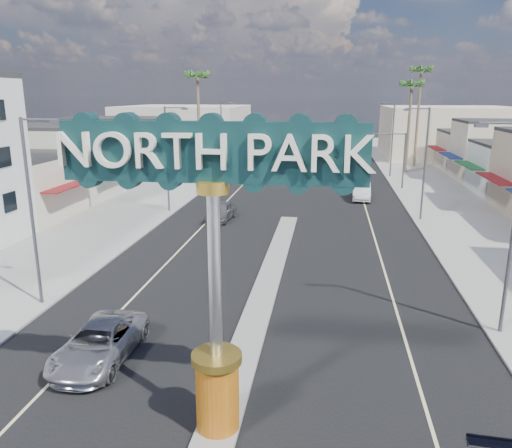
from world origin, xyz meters
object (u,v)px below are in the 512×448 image
(streetlight_r_mid, at_px, (423,158))
(streetlight_l_mid, at_px, (169,154))
(streetlight_l_near, at_px, (34,204))
(palm_left_far, at_px, (197,81))
(gateway_sign, at_px, (214,246))
(streetlight_l_far, at_px, (223,134))
(palm_right_mid, at_px, (412,89))
(traffic_signal_left, at_px, (219,147))
(traffic_signal_right, at_px, (387,149))
(streetlight_r_far, at_px, (391,136))
(suv_left, at_px, (99,343))
(streetlight_r_near, at_px, (510,219))
(palm_right_far, at_px, (421,76))
(car_parked_left, at_px, (221,211))
(car_parked_right, at_px, (362,191))

(streetlight_r_mid, bearing_deg, streetlight_l_mid, 180.00)
(streetlight_l_near, distance_m, palm_left_far, 40.59)
(gateway_sign, xyz_separation_m, streetlight_l_far, (-10.43, 50.02, -0.86))
(streetlight_l_near, distance_m, palm_right_mid, 51.92)
(traffic_signal_left, bearing_deg, streetlight_l_far, 98.86)
(traffic_signal_right, height_order, streetlight_r_far, streetlight_r_far)
(gateway_sign, height_order, suv_left, gateway_sign)
(streetlight_r_near, bearing_deg, gateway_sign, -142.45)
(streetlight_l_mid, relative_size, streetlight_r_near, 1.00)
(streetlight_l_near, distance_m, streetlight_r_far, 46.90)
(traffic_signal_left, distance_m, traffic_signal_right, 18.37)
(streetlight_l_near, relative_size, palm_right_far, 0.64)
(gateway_sign, bearing_deg, streetlight_r_mid, 69.58)
(streetlight_l_mid, bearing_deg, traffic_signal_right, 35.50)
(streetlight_l_near, height_order, palm_right_mid, palm_right_mid)
(streetlight_r_mid, xyz_separation_m, palm_right_far, (4.57, 32.00, 7.32))
(car_parked_left, bearing_deg, traffic_signal_right, 52.37)
(streetlight_l_far, bearing_deg, car_parked_left, -78.47)
(streetlight_l_mid, xyz_separation_m, palm_left_far, (-2.57, 20.00, 6.43))
(traffic_signal_right, distance_m, streetlight_l_far, 21.20)
(palm_right_mid, height_order, car_parked_left, palm_right_mid)
(suv_left, bearing_deg, streetlight_r_mid, 57.26)
(gateway_sign, distance_m, palm_right_far, 62.20)
(gateway_sign, bearing_deg, streetlight_l_mid, 110.42)
(palm_right_far, height_order, car_parked_right, palm_right_far)
(streetlight_r_far, bearing_deg, palm_right_far, 65.45)
(streetlight_r_near, bearing_deg, traffic_signal_right, 92.10)
(streetlight_l_near, relative_size, palm_left_far, 0.69)
(streetlight_l_mid, distance_m, streetlight_r_near, 28.90)
(suv_left, xyz_separation_m, car_parked_right, (11.76, 32.42, 0.07))
(traffic_signal_right, height_order, car_parked_right, traffic_signal_right)
(traffic_signal_right, relative_size, palm_right_mid, 0.50)
(palm_right_far, xyz_separation_m, suv_left, (-20.43, -56.54, -11.66))
(suv_left, height_order, car_parked_left, car_parked_left)
(traffic_signal_right, distance_m, suv_left, 41.37)
(palm_right_mid, distance_m, palm_right_far, 6.57)
(streetlight_r_near, distance_m, streetlight_r_mid, 20.00)
(streetlight_r_far, relative_size, suv_left, 1.74)
(palm_right_mid, bearing_deg, streetlight_l_near, -116.99)
(traffic_signal_right, relative_size, streetlight_l_near, 0.67)
(traffic_signal_left, height_order, streetlight_l_near, streetlight_l_near)
(streetlight_r_mid, xyz_separation_m, streetlight_r_far, (0.00, 22.00, 0.00))
(streetlight_l_near, relative_size, car_parked_right, 1.89)
(streetlight_l_near, bearing_deg, traffic_signal_right, 60.01)
(gateway_sign, height_order, palm_right_far, palm_right_far)
(streetlight_l_near, bearing_deg, car_parked_left, 74.52)
(traffic_signal_left, distance_m, streetlight_r_near, 39.26)
(streetlight_r_mid, height_order, suv_left, streetlight_r_mid)
(streetlight_l_near, xyz_separation_m, suv_left, (5.01, -4.54, -4.35))
(streetlight_l_far, relative_size, car_parked_left, 2.07)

